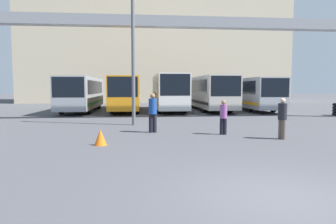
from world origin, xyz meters
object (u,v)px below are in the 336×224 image
(bus_slot_2, at_px, (169,90))
(bus_slot_3, at_px, (209,91))
(bus_slot_1, at_px, (126,92))
(pedestrian_mid_right, at_px, (282,117))
(traffic_cone, at_px, (100,137))
(pedestrian_mid_left, at_px, (153,112))
(bus_slot_4, at_px, (248,92))
(lamp_post, at_px, (133,44))
(pedestrian_near_right, at_px, (223,116))
(bus_slot_0, at_px, (82,92))

(bus_slot_2, relative_size, bus_slot_3, 0.89)
(bus_slot_1, distance_m, pedestrian_mid_right, 18.09)
(bus_slot_3, bearing_deg, traffic_cone, -115.67)
(bus_slot_1, xyz_separation_m, pedestrian_mid_left, (1.84, -14.24, -0.78))
(bus_slot_4, relative_size, lamp_post, 1.39)
(pedestrian_mid_right, relative_size, lamp_post, 0.20)
(traffic_cone, xyz_separation_m, lamp_post, (1.14, 5.96, 4.27))
(traffic_cone, bearing_deg, pedestrian_near_right, 21.18)
(bus_slot_3, relative_size, pedestrian_mid_right, 6.60)
(bus_slot_2, bearing_deg, pedestrian_mid_right, -78.53)
(bus_slot_0, bearing_deg, pedestrian_mid_left, -66.87)
(bus_slot_2, height_order, pedestrian_mid_left, bus_slot_2)
(bus_slot_2, height_order, pedestrian_near_right, bus_slot_2)
(pedestrian_mid_right, relative_size, traffic_cone, 2.91)
(bus_slot_2, bearing_deg, bus_slot_1, 165.97)
(bus_slot_0, height_order, pedestrian_mid_left, bus_slot_0)
(pedestrian_mid_left, bearing_deg, pedestrian_mid_right, -27.72)
(pedestrian_mid_right, bearing_deg, bus_slot_1, 8.72)
(traffic_cone, bearing_deg, bus_slot_2, 75.60)
(traffic_cone, bearing_deg, lamp_post, 79.21)
(bus_slot_4, distance_m, pedestrian_mid_left, 17.22)
(bus_slot_3, bearing_deg, bus_slot_4, 2.66)
(pedestrian_near_right, xyz_separation_m, pedestrian_mid_right, (2.09, -1.43, 0.08))
(bus_slot_3, bearing_deg, bus_slot_2, -171.27)
(bus_slot_3, height_order, pedestrian_mid_right, bus_slot_3)
(pedestrian_near_right, height_order, traffic_cone, pedestrian_near_right)
(bus_slot_4, relative_size, pedestrian_mid_left, 6.26)
(bus_slot_0, relative_size, bus_slot_2, 1.05)
(bus_slot_2, xyz_separation_m, bus_slot_4, (7.85, 0.78, -0.16))
(bus_slot_4, distance_m, lamp_post, 15.79)
(traffic_cone, bearing_deg, pedestrian_mid_left, 55.04)
(bus_slot_0, height_order, lamp_post, lamp_post)
(bus_slot_4, xyz_separation_m, traffic_cone, (-12.02, -17.03, -1.43))
(pedestrian_mid_left, relative_size, traffic_cone, 3.17)
(bus_slot_4, distance_m, traffic_cone, 20.90)
(pedestrian_mid_right, bearing_deg, pedestrian_mid_left, 51.30)
(bus_slot_3, bearing_deg, bus_slot_1, 177.24)
(bus_slot_4, relative_size, pedestrian_near_right, 7.43)
(bus_slot_2, height_order, bus_slot_4, bus_slot_2)
(lamp_post, bearing_deg, pedestrian_near_right, -43.58)
(bus_slot_1, relative_size, traffic_cone, 20.51)
(pedestrian_near_right, distance_m, lamp_post, 6.81)
(traffic_cone, bearing_deg, bus_slot_0, 102.58)
(pedestrian_mid_left, bearing_deg, traffic_cone, -128.38)
(bus_slot_0, bearing_deg, bus_slot_3, 1.80)
(bus_slot_1, bearing_deg, pedestrian_mid_left, -82.64)
(pedestrian_mid_left, bearing_deg, bus_slot_1, 93.93)
(bus_slot_1, relative_size, bus_slot_4, 1.03)
(pedestrian_near_right, xyz_separation_m, traffic_cone, (-5.26, -2.04, -0.54))
(bus_slot_1, relative_size, bus_slot_2, 1.19)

